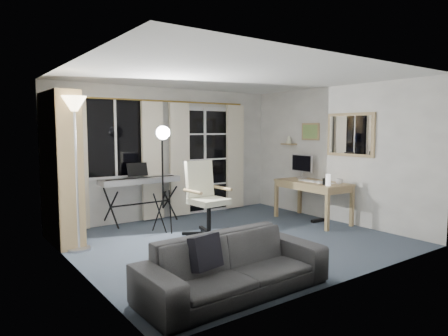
# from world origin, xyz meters

# --- Properties ---
(floor) EXTENTS (4.50, 4.00, 0.02)m
(floor) POSITION_xyz_m (0.00, 0.00, -0.01)
(floor) COLOR #3B4757
(floor) RESTS_ON ground
(window) EXTENTS (1.20, 0.08, 1.40)m
(window) POSITION_xyz_m (-1.05, 1.97, 1.50)
(window) COLOR white
(window) RESTS_ON floor
(french_door) EXTENTS (1.32, 0.09, 2.11)m
(french_door) POSITION_xyz_m (0.75, 1.97, 1.03)
(french_door) COLOR white
(french_door) RESTS_ON floor
(curtains) EXTENTS (3.60, 0.07, 2.13)m
(curtains) POSITION_xyz_m (-0.14, 1.88, 1.09)
(curtains) COLOR gold
(curtains) RESTS_ON floor
(bookshelf) EXTENTS (0.36, 1.01, 2.17)m
(bookshelf) POSITION_xyz_m (-2.13, 1.32, 1.03)
(bookshelf) COLOR tan
(bookshelf) RESTS_ON floor
(torchiere_lamp) EXTENTS (0.44, 0.44, 2.08)m
(torchiere_lamp) POSITION_xyz_m (-2.01, 0.84, 1.67)
(torchiere_lamp) COLOR #B2B2B7
(torchiere_lamp) RESTS_ON floor
(keyboard_piano) EXTENTS (1.38, 0.67, 1.00)m
(keyboard_piano) POSITION_xyz_m (-0.73, 1.70, 0.76)
(keyboard_piano) COLOR black
(keyboard_piano) RESTS_ON floor
(studio_light) EXTENTS (0.39, 0.39, 1.74)m
(studio_light) POSITION_xyz_m (-0.66, 0.97, 1.40)
(studio_light) COLOR black
(studio_light) RESTS_ON floor
(office_chair) EXTENTS (0.78, 0.81, 1.16)m
(office_chair) POSITION_xyz_m (-0.19, 0.52, 0.68)
(office_chair) COLOR black
(office_chair) RESTS_ON floor
(desk) EXTENTS (0.74, 1.37, 0.72)m
(desk) POSITION_xyz_m (1.88, 0.16, 0.63)
(desk) COLOR #A17A52
(desk) RESTS_ON floor
(monitor) EXTENTS (0.18, 0.52, 0.45)m
(monitor) POSITION_xyz_m (2.08, 0.61, 0.99)
(monitor) COLOR silver
(monitor) RESTS_ON desk
(desk_clutter) EXTENTS (0.45, 0.81, 0.91)m
(desk_clutter) POSITION_xyz_m (1.81, -0.06, 0.56)
(desk_clutter) COLOR white
(desk_clutter) RESTS_ON desk
(mug) EXTENTS (0.12, 0.10, 0.12)m
(mug) POSITION_xyz_m (1.98, -0.34, 0.78)
(mug) COLOR silver
(mug) RESTS_ON desk
(wall_mirror) EXTENTS (0.04, 0.94, 0.74)m
(wall_mirror) POSITION_xyz_m (2.22, -0.35, 1.55)
(wall_mirror) COLOR tan
(wall_mirror) RESTS_ON floor
(framed_print) EXTENTS (0.03, 0.42, 0.32)m
(framed_print) POSITION_xyz_m (2.23, 0.55, 1.60)
(framed_print) COLOR tan
(framed_print) RESTS_ON floor
(wall_shelf) EXTENTS (0.16, 0.30, 0.18)m
(wall_shelf) POSITION_xyz_m (2.16, 1.05, 1.41)
(wall_shelf) COLOR tan
(wall_shelf) RESTS_ON floor
(sofa) EXTENTS (1.98, 0.61, 0.77)m
(sofa) POSITION_xyz_m (-1.17, -1.55, 0.39)
(sofa) COLOR #2A292C
(sofa) RESTS_ON floor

